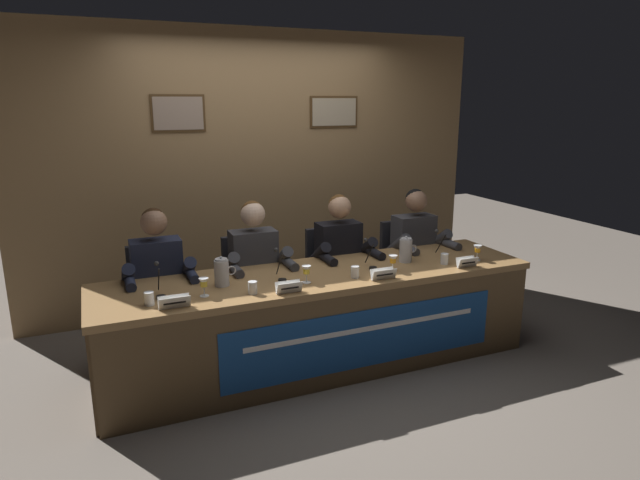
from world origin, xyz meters
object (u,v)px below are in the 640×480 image
Objects in this scene: juice_glass_center_left at (306,271)px; water_pitcher_left_side at (222,272)px; microphone_far_left at (160,286)px; microphone_center_left at (280,270)px; panelist_far_left at (159,279)px; juice_glass_far_right at (477,250)px; water_cup_far_right at (444,259)px; water_cup_far_left at (149,299)px; chair_center_left at (251,292)px; panelist_center_right at (342,257)px; nameplate_center_right at (384,274)px; panelist_center_left at (257,267)px; nameplate_far_left at (174,302)px; water_cup_center_right at (355,273)px; panelist_far_right at (418,248)px; conference_table at (327,306)px; juice_glass_far_left at (204,284)px; nameplate_center_left at (289,287)px; chair_center_right at (332,281)px; juice_glass_center_right at (393,260)px; chair_far_right at (405,271)px; microphone_center_right at (371,259)px; nameplate_far_right at (467,262)px; microphone_far_right at (442,249)px; chair_far_left at (158,305)px; water_pitcher_right_side at (406,250)px; water_cup_center_left at (253,288)px.

water_pitcher_left_side is (-0.55, 0.17, 0.01)m from juice_glass_center_left.
microphone_far_left and microphone_center_left have the same top height.
panelist_far_left is 5.62× the size of microphone_far_left.
water_cup_far_right is (-0.30, 0.02, -0.05)m from juice_glass_far_right.
chair_center_left is at bearing 42.14° from water_cup_far_left.
nameplate_center_right is (-0.01, -0.71, 0.06)m from panelist_center_right.
juice_glass_far_right is at bearing -19.48° from panelist_center_left.
water_cup_far_left is (-0.14, 0.11, -0.00)m from nameplate_far_left.
water_cup_center_right is 1.10m from panelist_far_right.
juice_glass_far_left reaches higher than conference_table.
water_pitcher_left_side is at bearing -46.26° from panelist_far_left.
nameplate_center_left is 0.20× the size of chair_center_right.
juice_glass_far_right reaches higher than nameplate_center_left.
juice_glass_far_left is 1.87m from water_cup_far_right.
conference_table is 0.37m from juice_glass_center_left.
microphone_center_left is at bearing -86.01° from chair_center_left.
juice_glass_center_right is 1.05m from chair_far_right.
microphone_center_right reaches higher than water_cup_far_left.
microphone_far_right is (-0.02, 0.30, 0.03)m from nameplate_far_right.
juice_glass_center_right is 0.47m from water_cup_far_right.
juice_glass_far_right reaches higher than water_cup_center_right.
microphone_center_left is at bearing 174.87° from juice_glass_far_right.
juice_glass_far_left is 0.10× the size of panelist_center_left.
chair_far_left is at bearing 157.63° from nameplate_far_right.
water_cup_far_right is at bearing -119.09° from microphone_far_right.
panelist_center_left reaches higher than nameplate_far_left.
water_cup_far_left is 0.69× the size of juice_glass_far_right.
nameplate_far_left is 2.25× the size of water_cup_center_right.
panelist_far_left is at bearing -174.87° from chair_far_right.
water_cup_far_left is 0.54m from water_pitcher_left_side.
water_pitcher_right_side is (0.36, -0.39, 0.12)m from panelist_center_right.
panelist_far_left is 6.95× the size of nameplate_center_left.
nameplate_far_right is (1.46, -0.70, 0.06)m from panelist_center_left.
chair_far_right is at bearing 88.68° from nameplate_far_right.
chair_center_right is at bearing 128.48° from water_cup_far_right.
water_cup_center_left is at bearing 175.56° from nameplate_center_right.
water_pitcher_right_side is at bearing -0.01° from water_pitcher_left_side.
chair_far_left reaches higher than water_cup_center_right.
nameplate_far_left is 0.91× the size of water_pitcher_left_side.
microphone_center_left is 0.72m from microphone_center_right.
panelist_center_left is 1.00× the size of panelist_center_right.
microphone_far_right is at bearing 139.76° from juice_glass_far_right.
microphone_far_right is (1.39, 0.03, 0.00)m from microphone_center_left.
water_cup_center_left is 0.39× the size of microphone_far_right.
juice_glass_center_right is at bearing -79.51° from chair_center_right.
water_pitcher_right_side is (1.46, -0.00, 0.00)m from water_pitcher_left_side.
chair_far_left is at bearing 85.98° from microphone_far_left.
panelist_center_right is at bearing -90.00° from chair_center_right.
chair_far_right is at bearing 30.78° from juice_glass_center_left.
water_cup_center_right reaches higher than conference_table.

